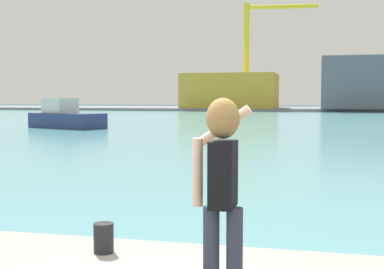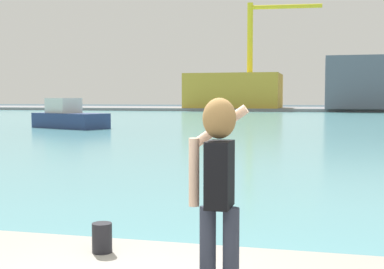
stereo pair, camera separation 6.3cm
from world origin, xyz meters
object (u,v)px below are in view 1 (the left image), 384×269
at_px(harbor_bollard, 104,238).
at_px(port_crane, 255,44).
at_px(warehouse_left, 231,91).
at_px(person_photographer, 222,178).
at_px(boat_moored, 66,117).
at_px(warehouse_right, 363,83).

distance_m(harbor_bollard, port_crane, 88.50).
relative_size(warehouse_left, port_crane, 0.88).
xyz_separation_m(person_photographer, boat_moored, (-17.52, 31.69, -0.80)).
relative_size(harbor_bollard, warehouse_right, 0.02).
xyz_separation_m(person_photographer, port_crane, (-10.12, 88.51, 10.03)).
bearing_deg(harbor_bollard, warehouse_left, 98.34).
xyz_separation_m(harbor_bollard, warehouse_left, (-12.72, 86.72, 2.74)).
height_order(person_photographer, harbor_bollard, person_photographer).
xyz_separation_m(harbor_bollard, boat_moored, (-15.98, 30.58, 0.10)).
bearing_deg(person_photographer, warehouse_right, -4.75).
relative_size(warehouse_right, port_crane, 0.74).
height_order(person_photographer, port_crane, port_crane).
bearing_deg(port_crane, warehouse_right, -3.52).
distance_m(person_photographer, port_crane, 89.65).
relative_size(harbor_bollard, port_crane, 0.02).
height_order(warehouse_left, warehouse_right, warehouse_right).
bearing_deg(harbor_bollard, person_photographer, -35.75).
xyz_separation_m(harbor_bollard, warehouse_right, (9.40, 86.29, 3.94)).
bearing_deg(harbor_bollard, warehouse_right, 83.78).
bearing_deg(warehouse_left, boat_moored, -93.32).
distance_m(warehouse_left, port_crane, 9.21).
relative_size(boat_moored, warehouse_right, 0.48).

